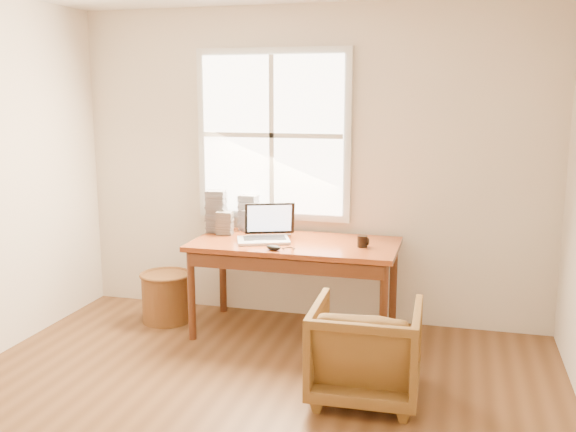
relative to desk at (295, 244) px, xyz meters
name	(u,v)px	position (x,y,z in m)	size (l,w,h in m)	color
room_shell	(214,204)	(-0.02, -1.64, 0.59)	(4.04, 4.54, 2.64)	brown
desk	(295,244)	(0.00, 0.00, 0.00)	(1.60, 0.80, 0.04)	brown
armchair	(366,350)	(0.70, -0.96, -0.42)	(0.66, 0.68, 0.62)	brown
wicker_stool	(166,298)	(-1.12, -0.01, -0.53)	(0.40, 0.40, 0.40)	brown
laptop	(263,223)	(-0.24, -0.06, 0.17)	(0.40, 0.42, 0.30)	#B0B2B7
mouse	(274,248)	(-0.09, -0.31, 0.04)	(0.12, 0.07, 0.04)	black
coffee_mug	(362,241)	(0.53, -0.04, 0.06)	(0.08, 0.08, 0.09)	black
cd_stack_a	(249,212)	(-0.49, 0.34, 0.17)	(0.15, 0.13, 0.30)	silver
cd_stack_b	(225,223)	(-0.62, 0.11, 0.12)	(0.13, 0.11, 0.19)	#2B2A30
cd_stack_c	(216,212)	(-0.73, 0.18, 0.19)	(0.15, 0.14, 0.35)	#90909C
cd_stack_d	(253,220)	(-0.45, 0.30, 0.11)	(0.14, 0.12, 0.18)	silver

